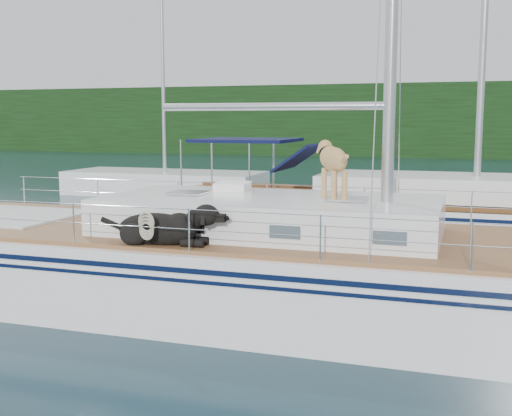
% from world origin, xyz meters
% --- Properties ---
extents(ground, '(120.00, 120.00, 0.00)m').
position_xyz_m(ground, '(0.00, 0.00, 0.00)').
color(ground, black).
rests_on(ground, ground).
extents(tree_line, '(90.00, 3.00, 6.00)m').
position_xyz_m(tree_line, '(0.00, 45.00, 3.00)').
color(tree_line, black).
rests_on(tree_line, ground).
extents(shore_bank, '(92.00, 1.00, 1.20)m').
position_xyz_m(shore_bank, '(0.00, 46.20, 0.60)').
color(shore_bank, '#595147').
rests_on(shore_bank, ground).
extents(main_sailboat, '(12.00, 3.81, 14.01)m').
position_xyz_m(main_sailboat, '(0.10, -0.01, 0.68)').
color(main_sailboat, white).
rests_on(main_sailboat, ground).
extents(neighbor_sailboat, '(11.00, 3.50, 13.30)m').
position_xyz_m(neighbor_sailboat, '(1.63, 6.06, 0.63)').
color(neighbor_sailboat, white).
rests_on(neighbor_sailboat, ground).
extents(bg_boat_west, '(8.00, 3.00, 11.65)m').
position_xyz_m(bg_boat_west, '(-8.00, 14.00, 0.45)').
color(bg_boat_west, white).
rests_on(bg_boat_west, ground).
extents(bg_boat_center, '(7.20, 3.00, 11.65)m').
position_xyz_m(bg_boat_center, '(4.00, 16.00, 0.45)').
color(bg_boat_center, white).
rests_on(bg_boat_center, ground).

